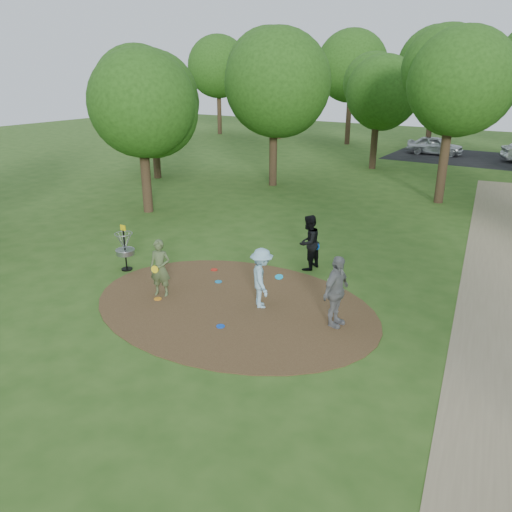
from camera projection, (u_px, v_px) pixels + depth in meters
The scene contains 15 objects.
ground at pixel (233, 305), 14.02m from camera, with size 100.00×100.00×0.00m, color #2D5119.
dirt_clearing at pixel (233, 305), 14.01m from camera, with size 8.40×8.40×0.02m, color #47301C.
footpath at pixel (495, 337), 12.33m from camera, with size 2.00×40.00×0.01m, color #8C7A5B.
parking_lot at pixel (488, 159), 36.72m from camera, with size 14.00×8.00×0.01m, color black.
player_observer_with_disc at pixel (160, 268), 14.35m from camera, with size 0.72×0.60×1.70m.
player_throwing_with_disc at pixel (262, 278), 13.65m from camera, with size 1.26×1.25×1.71m.
player_walking_with_disc at pixel (308, 242), 16.27m from camera, with size 0.79×0.96×1.84m.
player_waiting_with_disc at pixel (336, 292), 12.59m from camera, with size 0.58×1.16×1.90m.
disc_ground_cyan at pixel (218, 282), 15.50m from camera, with size 0.22×0.22×0.02m, color #1782BE.
disc_ground_blue at pixel (221, 326), 12.81m from camera, with size 0.22×0.22×0.02m, color blue.
disc_ground_red at pixel (214, 270), 16.43m from camera, with size 0.22×0.22×0.02m, color red.
car_left at pixel (435, 145), 38.60m from camera, with size 1.67×4.14×1.41m, color #B6BBBF.
disc_ground_orange at pixel (158, 299), 14.34m from camera, with size 0.22×0.22×0.02m, color orange.
disc_golf_basket at pixel (125, 245), 16.21m from camera, with size 0.63×0.63×1.54m.
tree_ring at pixel (402, 103), 18.14m from camera, with size 37.34×44.88×8.49m.
Camera 1 is at (7.33, -10.32, 6.21)m, focal length 35.00 mm.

